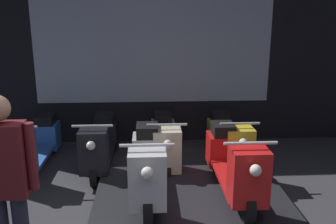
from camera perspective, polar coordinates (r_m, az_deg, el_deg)
shop_wall_back at (r=6.24m, az=-2.24°, el=9.72°), size 7.05×0.09×3.20m
display_platform at (r=4.45m, az=3.37°, el=-13.01°), size 2.16×1.48×0.18m
scooter_display_left at (r=4.25m, az=-3.14°, el=-7.94°), size 0.51×1.74×0.83m
scooter_display_right at (r=4.36m, az=9.86°, el=-7.56°), size 0.51×1.74×0.83m
scooter_backrow_0 at (r=5.69m, az=-19.59°, el=-4.71°), size 0.51×1.74×0.83m
scooter_backrow_1 at (r=5.50m, az=-10.25°, el=-4.73°), size 0.51×1.74×0.83m
scooter_backrow_2 at (r=5.46m, az=-0.52°, el=-4.63°), size 0.51×1.74×0.83m
scooter_backrow_3 at (r=5.58m, az=9.08°, el=-4.39°), size 0.51×1.74×0.83m
person_left_browsing at (r=3.29m, az=-23.55°, el=-9.28°), size 0.53×0.21×1.58m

